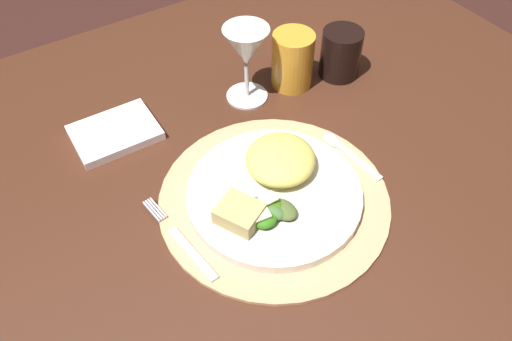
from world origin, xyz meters
TOP-DOWN VIEW (x-y plane):
  - dining_table at (0.00, 0.00)m, footprint 1.41×0.96m
  - placemat at (0.03, -0.11)m, footprint 0.35×0.35m
  - dinner_plate at (0.03, -0.11)m, footprint 0.26×0.26m
  - pasta_serving at (0.07, -0.08)m, footprint 0.15×0.15m
  - salad_greens at (-0.00, -0.14)m, footprint 0.09×0.07m
  - bread_piece at (-0.04, -0.13)m, footprint 0.07×0.08m
  - fork at (-0.12, -0.11)m, footprint 0.03×0.17m
  - spoon at (0.18, -0.09)m, footprint 0.03×0.13m
  - napkin at (-0.11, 0.15)m, footprint 0.14×0.11m
  - wine_glass at (0.13, 0.12)m, footprint 0.08×0.08m
  - amber_tumbler at (0.22, 0.10)m, footprint 0.08×0.08m
  - dark_tumbler at (0.31, 0.08)m, footprint 0.08×0.08m

SIDE VIEW (x-z plane):
  - dining_table at x=0.00m, z-range 0.22..0.93m
  - placemat at x=0.03m, z-range 0.71..0.72m
  - napkin at x=-0.11m, z-range 0.71..0.73m
  - fork at x=-0.12m, z-range 0.72..0.72m
  - spoon at x=0.18m, z-range 0.72..0.72m
  - dinner_plate at x=0.03m, z-range 0.72..0.73m
  - salad_greens at x=0.00m, z-range 0.73..0.76m
  - bread_piece at x=-0.04m, z-range 0.73..0.76m
  - pasta_serving at x=0.07m, z-range 0.73..0.77m
  - dark_tumbler at x=0.31m, z-range 0.71..0.80m
  - amber_tumbler at x=0.22m, z-range 0.71..0.82m
  - wine_glass at x=0.13m, z-range 0.74..0.88m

